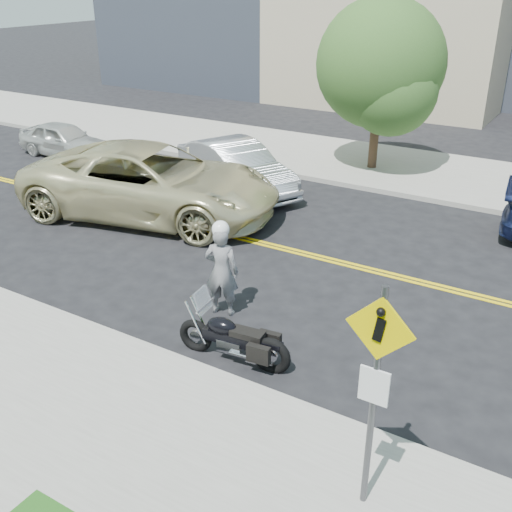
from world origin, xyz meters
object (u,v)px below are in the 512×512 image
at_px(pedestrian_sign, 375,381).
at_px(suv, 151,182).
at_px(motorcyclist, 222,268).
at_px(parked_car_silver, 236,168).
at_px(motorcycle, 233,329).
at_px(parked_car_white, 64,140).

height_order(pedestrian_sign, suv, pedestrian_sign).
height_order(motorcyclist, parked_car_silver, motorcyclist).
distance_m(motorcyclist, suv, 5.63).
bearing_deg(motorcyclist, motorcycle, 116.21).
distance_m(motorcycle, parked_car_silver, 8.76).
height_order(parked_car_white, parked_car_silver, parked_car_silver).
relative_size(motorcycle, suv, 0.29).
distance_m(motorcyclist, motorcycle, 1.65).
relative_size(pedestrian_sign, suv, 0.43).
height_order(pedestrian_sign, parked_car_silver, pedestrian_sign).
xyz_separation_m(parked_car_white, parked_car_silver, (7.45, -0.09, 0.15)).
bearing_deg(pedestrian_sign, parked_car_silver, 130.30).
height_order(motorcyclist, parked_car_white, motorcyclist).
bearing_deg(pedestrian_sign, parked_car_white, 148.63).
bearing_deg(motorcyclist, parked_car_white, -43.97).
bearing_deg(parked_car_silver, suv, -172.40).
bearing_deg(motorcycle, pedestrian_sign, -36.72).
bearing_deg(suv, parked_car_silver, -29.58).
bearing_deg(parked_car_white, suv, -113.96).
xyz_separation_m(motorcyclist, suv, (-4.54, 3.33, -0.00)).
height_order(motorcyclist, motorcycle, motorcyclist).
relative_size(suv, parked_car_white, 1.94).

